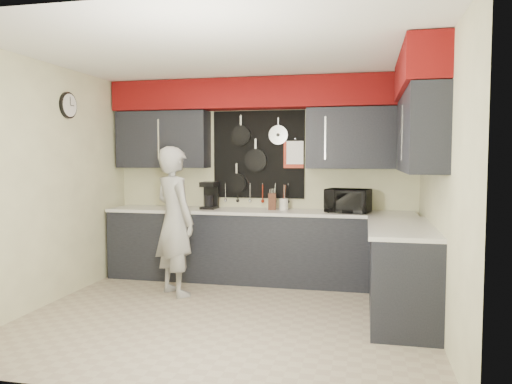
% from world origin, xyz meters
% --- Properties ---
extents(ground, '(4.00, 4.00, 0.00)m').
position_xyz_m(ground, '(0.00, 0.00, 0.00)').
color(ground, tan).
rests_on(ground, ground).
extents(back_wall_assembly, '(4.00, 0.36, 2.60)m').
position_xyz_m(back_wall_assembly, '(0.01, 1.60, 2.01)').
color(back_wall_assembly, beige).
rests_on(back_wall_assembly, ground).
extents(right_wall_assembly, '(0.36, 3.50, 2.60)m').
position_xyz_m(right_wall_assembly, '(1.85, 0.26, 1.94)').
color(right_wall_assembly, beige).
rests_on(right_wall_assembly, ground).
extents(left_wall_assembly, '(0.05, 3.50, 2.60)m').
position_xyz_m(left_wall_assembly, '(-1.99, 0.02, 1.33)').
color(left_wall_assembly, beige).
rests_on(left_wall_assembly, ground).
extents(base_cabinets, '(3.95, 2.20, 0.92)m').
position_xyz_m(base_cabinets, '(0.49, 1.13, 0.46)').
color(base_cabinets, black).
rests_on(base_cabinets, ground).
extents(microwave, '(0.58, 0.45, 0.29)m').
position_xyz_m(microwave, '(1.13, 1.41, 1.06)').
color(microwave, black).
rests_on(microwave, base_cabinets).
extents(knife_block, '(0.11, 0.11, 0.21)m').
position_xyz_m(knife_block, '(0.18, 1.50, 1.03)').
color(knife_block, '#3C1E13').
rests_on(knife_block, base_cabinets).
extents(utensil_crock, '(0.11, 0.11, 0.15)m').
position_xyz_m(utensil_crock, '(0.33, 1.50, 0.99)').
color(utensil_crock, silver).
rests_on(utensil_crock, base_cabinets).
extents(coffee_maker, '(0.20, 0.24, 0.35)m').
position_xyz_m(coffee_maker, '(-0.65, 1.48, 1.10)').
color(coffee_maker, black).
rests_on(coffee_maker, base_cabinets).
extents(person, '(0.75, 0.71, 1.71)m').
position_xyz_m(person, '(-0.80, 0.64, 0.86)').
color(person, '#9D9C9A').
rests_on(person, ground).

